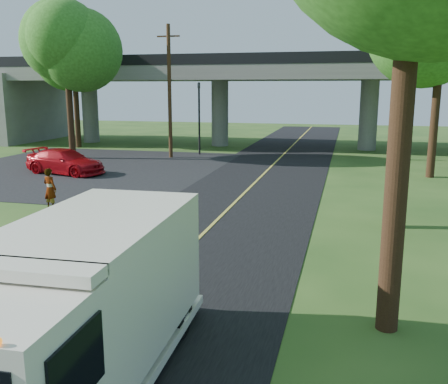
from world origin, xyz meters
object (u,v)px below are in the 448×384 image
(utility_pole, at_px, (170,91))
(tree_right_far, at_px, (448,18))
(pedestrian, at_px, (50,189))
(traffic_signal, at_px, (199,111))
(step_van, at_px, (79,305))
(tree_left_lot, at_px, (67,40))
(tree_left_far, at_px, (75,54))
(red_sedan, at_px, (65,162))

(utility_pole, bearing_deg, tree_right_far, -14.00)
(utility_pole, relative_size, pedestrian, 5.34)
(traffic_signal, relative_size, step_van, 0.80)
(tree_left_lot, distance_m, tree_left_far, 6.72)
(tree_left_far, relative_size, step_van, 1.52)
(tree_right_far, bearing_deg, utility_pole, 166.00)
(pedestrian, bearing_deg, utility_pole, -73.80)
(tree_left_lot, xyz_separation_m, step_van, (14.39, -24.24, -6.43))
(pedestrian, bearing_deg, tree_left_lot, -48.86)
(tree_right_far, xyz_separation_m, pedestrian, (-16.15, -11.45, -7.46))
(tree_left_lot, bearing_deg, tree_left_far, 116.57)
(tree_right_far, distance_m, pedestrian, 21.15)
(tree_right_far, distance_m, tree_left_lot, 23.09)
(tree_left_far, xyz_separation_m, red_sedan, (5.79, -11.68, -6.75))
(tree_left_lot, bearing_deg, red_sedan, -63.85)
(tree_left_far, height_order, red_sedan, tree_left_far)
(traffic_signal, height_order, utility_pole, utility_pole)
(utility_pole, distance_m, tree_left_far, 10.45)
(tree_left_far, relative_size, pedestrian, 5.87)
(red_sedan, bearing_deg, tree_right_far, -67.60)
(traffic_signal, bearing_deg, tree_right_far, -22.07)
(step_van, bearing_deg, traffic_signal, 101.15)
(step_van, bearing_deg, tree_right_far, 66.91)
(traffic_signal, distance_m, pedestrian, 17.80)
(tree_left_lot, bearing_deg, tree_right_far, -4.97)
(tree_left_far, bearing_deg, step_van, -60.10)
(tree_right_far, bearing_deg, pedestrian, -144.65)
(utility_pole, distance_m, tree_right_far, 17.61)
(tree_left_lot, xyz_separation_m, tree_left_far, (-3.00, 6.00, -0.45))
(tree_left_far, distance_m, red_sedan, 14.68)
(step_van, bearing_deg, pedestrian, 123.02)
(tree_left_far, bearing_deg, utility_pole, -22.43)
(utility_pole, height_order, pedestrian, utility_pole)
(tree_left_lot, distance_m, red_sedan, 9.58)
(tree_right_far, xyz_separation_m, tree_left_far, (-26.00, 8.00, -0.85))
(tree_left_lot, relative_size, red_sedan, 2.17)
(traffic_signal, xyz_separation_m, pedestrian, (-0.94, -17.62, -2.36))
(tree_left_lot, height_order, tree_left_far, tree_left_lot)
(traffic_signal, height_order, tree_right_far, tree_right_far)
(tree_left_far, bearing_deg, tree_left_lot, -63.43)
(utility_pole, relative_size, tree_right_far, 0.82)
(tree_left_lot, relative_size, tree_left_far, 1.06)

